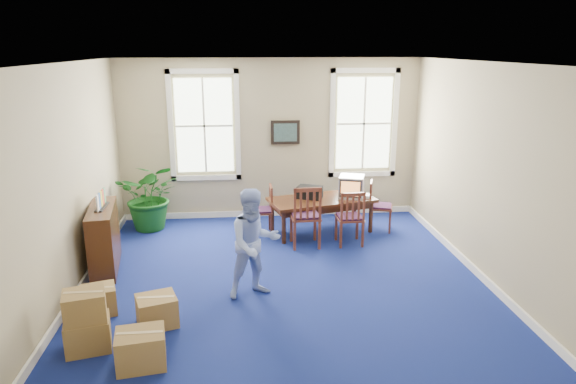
{
  "coord_description": "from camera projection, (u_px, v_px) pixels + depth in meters",
  "views": [
    {
      "loc": [
        -0.64,
        -6.95,
        3.41
      ],
      "look_at": [
        0.1,
        0.6,
        1.25
      ],
      "focal_mm": 32.0,
      "sensor_mm": 36.0,
      "label": 1
    }
  ],
  "objects": [
    {
      "name": "floor",
      "position": [
        285.0,
        284.0,
        7.64
      ],
      "size": [
        6.5,
        6.5,
        0.0
      ],
      "primitive_type": "plane",
      "color": "navy",
      "rests_on": "ground"
    },
    {
      "name": "ceiling",
      "position": [
        285.0,
        63.0,
        6.76
      ],
      "size": [
        6.5,
        6.5,
        0.0
      ],
      "primitive_type": "plane",
      "rotation": [
        3.14,
        0.0,
        0.0
      ],
      "color": "white",
      "rests_on": "ground"
    },
    {
      "name": "wall_back",
      "position": [
        270.0,
        140.0,
        10.31
      ],
      "size": [
        6.5,
        0.0,
        6.5
      ],
      "primitive_type": "plane",
      "rotation": [
        1.57,
        0.0,
        0.0
      ],
      "color": "tan",
      "rests_on": "ground"
    },
    {
      "name": "wall_front",
      "position": [
        322.0,
        282.0,
        4.09
      ],
      "size": [
        6.5,
        0.0,
        6.5
      ],
      "primitive_type": "plane",
      "rotation": [
        -1.57,
        0.0,
        0.0
      ],
      "color": "tan",
      "rests_on": "ground"
    },
    {
      "name": "wall_left",
      "position": [
        64.0,
        185.0,
        6.92
      ],
      "size": [
        0.0,
        6.5,
        6.5
      ],
      "primitive_type": "plane",
      "rotation": [
        1.57,
        0.0,
        1.57
      ],
      "color": "tan",
      "rests_on": "ground"
    },
    {
      "name": "wall_right",
      "position": [
        489.0,
        175.0,
        7.48
      ],
      "size": [
        0.0,
        6.5,
        6.5
      ],
      "primitive_type": "plane",
      "rotation": [
        1.57,
        0.0,
        -1.57
      ],
      "color": "tan",
      "rests_on": "ground"
    },
    {
      "name": "baseboard_back",
      "position": [
        271.0,
        213.0,
        10.71
      ],
      "size": [
        6.0,
        0.04,
        0.12
      ],
      "primitive_type": "cube",
      "color": "white",
      "rests_on": "ground"
    },
    {
      "name": "baseboard_left",
      "position": [
        79.0,
        289.0,
        7.35
      ],
      "size": [
        0.04,
        6.5,
        0.12
      ],
      "primitive_type": "cube",
      "color": "white",
      "rests_on": "ground"
    },
    {
      "name": "baseboard_right",
      "position": [
        477.0,
        272.0,
        7.9
      ],
      "size": [
        0.04,
        6.5,
        0.12
      ],
      "primitive_type": "cube",
      "color": "white",
      "rests_on": "ground"
    },
    {
      "name": "window_left",
      "position": [
        204.0,
        126.0,
        10.09
      ],
      "size": [
        1.4,
        0.12,
        2.2
      ],
      "primitive_type": null,
      "color": "white",
      "rests_on": "ground"
    },
    {
      "name": "window_right",
      "position": [
        364.0,
        124.0,
        10.39
      ],
      "size": [
        1.4,
        0.12,
        2.2
      ],
      "primitive_type": null,
      "color": "white",
      "rests_on": "ground"
    },
    {
      "name": "wall_picture",
      "position": [
        285.0,
        132.0,
        10.25
      ],
      "size": [
        0.58,
        0.06,
        0.48
      ],
      "primitive_type": null,
      "color": "black",
      "rests_on": "ground"
    },
    {
      "name": "conference_table",
      "position": [
        321.0,
        215.0,
        9.71
      ],
      "size": [
        2.09,
        1.32,
        0.66
      ],
      "primitive_type": null,
      "rotation": [
        0.0,
        0.0,
        0.24
      ],
      "color": "#3D1F10",
      "rests_on": "ground"
    },
    {
      "name": "crt_tv",
      "position": [
        351.0,
        186.0,
        9.65
      ],
      "size": [
        0.58,
        0.6,
        0.41
      ],
      "primitive_type": null,
      "rotation": [
        0.0,
        0.0,
        -0.31
      ],
      "color": "#B7B7BC",
      "rests_on": "conference_table"
    },
    {
      "name": "game_console",
      "position": [
        365.0,
        196.0,
        9.69
      ],
      "size": [
        0.24,
        0.26,
        0.05
      ],
      "primitive_type": "cube",
      "rotation": [
        0.0,
        0.0,
        -0.36
      ],
      "color": "white",
      "rests_on": "conference_table"
    },
    {
      "name": "equipment_bag",
      "position": [
        310.0,
        192.0,
        9.61
      ],
      "size": [
        0.53,
        0.45,
        0.23
      ],
      "primitive_type": "cube",
      "rotation": [
        0.0,
        0.0,
        -0.41
      ],
      "color": "black",
      "rests_on": "conference_table"
    },
    {
      "name": "chair_near_left",
      "position": [
        305.0,
        215.0,
        8.97
      ],
      "size": [
        0.52,
        0.52,
        1.12
      ],
      "primitive_type": null,
      "rotation": [
        0.0,
        0.0,
        3.17
      ],
      "color": "brown",
      "rests_on": "ground"
    },
    {
      "name": "chair_near_right",
      "position": [
        350.0,
        217.0,
        9.06
      ],
      "size": [
        0.46,
        0.46,
        1.01
      ],
      "primitive_type": null,
      "rotation": [
        0.0,
        0.0,
        3.17
      ],
      "color": "brown",
      "rests_on": "ground"
    },
    {
      "name": "chair_end_left",
      "position": [
        261.0,
        210.0,
        9.56
      ],
      "size": [
        0.43,
        0.43,
        0.93
      ],
      "primitive_type": null,
      "rotation": [
        0.0,
        0.0,
        -1.54
      ],
      "color": "brown",
      "rests_on": "ground"
    },
    {
      "name": "chair_end_right",
      "position": [
        381.0,
        206.0,
        9.77
      ],
      "size": [
        0.53,
        0.53,
        0.95
      ],
      "primitive_type": null,
      "rotation": [
        0.0,
        0.0,
        1.28
      ],
      "color": "brown",
      "rests_on": "ground"
    },
    {
      "name": "man",
      "position": [
        254.0,
        243.0,
        7.1
      ],
      "size": [
        0.91,
        0.81,
        1.56
      ],
      "primitive_type": "imported",
      "rotation": [
        0.0,
        0.0,
        0.33
      ],
      "color": "#94ADF1",
      "rests_on": "ground"
    },
    {
      "name": "credenza",
      "position": [
        104.0,
        241.0,
        7.94
      ],
      "size": [
        0.54,
        1.31,
        1.0
      ],
      "primitive_type": "cube",
      "rotation": [
        0.0,
        0.0,
        0.14
      ],
      "color": "#3D1F10",
      "rests_on": "ground"
    },
    {
      "name": "brochure_rack",
      "position": [
        101.0,
        202.0,
        7.76
      ],
      "size": [
        0.21,
        0.63,
        0.27
      ],
      "primitive_type": null,
      "rotation": [
        0.0,
        0.0,
        -0.16
      ],
      "color": "#99999E",
      "rests_on": "credenza"
    },
    {
      "name": "potted_plant",
      "position": [
        151.0,
        196.0,
        9.78
      ],
      "size": [
        1.25,
        1.11,
        1.32
      ],
      "primitive_type": "imported",
      "rotation": [
        0.0,
        0.0,
        -0.07
      ],
      "color": "#114713",
      "rests_on": "ground"
    },
    {
      "name": "cardboard_boxes",
      "position": [
        105.0,
        314.0,
        6.01
      ],
      "size": [
        1.62,
        1.62,
        0.76
      ],
      "primitive_type": null,
      "rotation": [
        0.0,
        0.0,
        0.25
      ],
      "color": "olive",
      "rests_on": "ground"
    }
  ]
}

